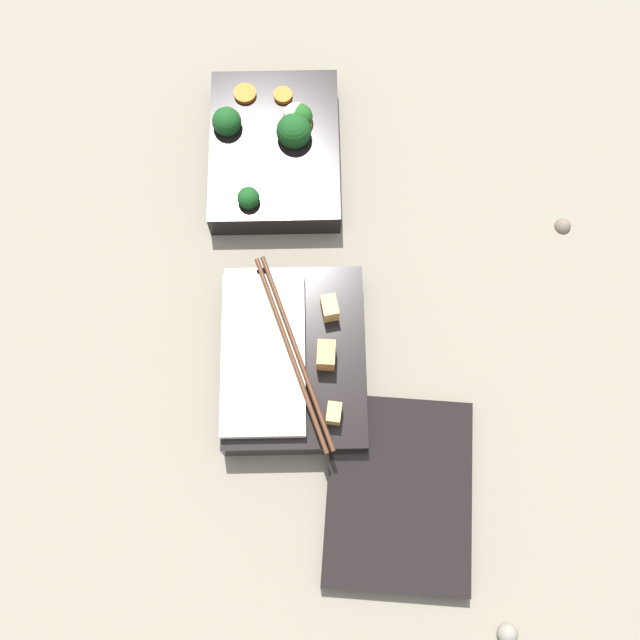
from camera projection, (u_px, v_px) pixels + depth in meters
The scene contains 6 objects.
ground_plane at pixel (285, 260), 0.89m from camera, with size 3.00×3.00×0.00m, color gray.
bento_tray_vegetable at pixel (275, 148), 0.91m from camera, with size 0.21×0.16×0.07m.
bento_tray_rice at pixel (291, 359), 0.83m from camera, with size 0.22×0.16×0.07m.
bento_lid at pixel (399, 493), 0.79m from camera, with size 0.20×0.15×0.02m, color black.
pebble_0 at pixel (507, 634), 0.75m from camera, with size 0.02×0.02×0.02m, color gray.
pebble_1 at pixel (564, 225), 0.90m from camera, with size 0.02×0.02×0.02m, color #7A6B5B.
Camera 1 is at (0.35, 0.04, 0.82)m, focal length 42.00 mm.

